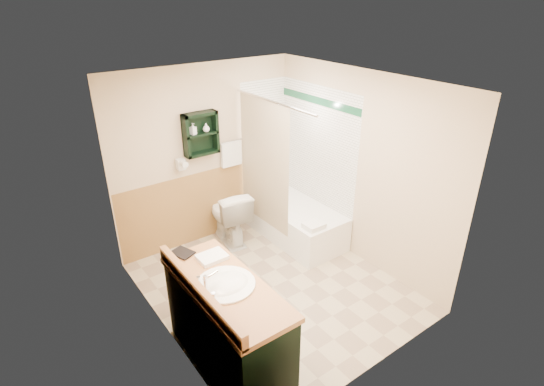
% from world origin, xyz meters
% --- Properties ---
extents(floor, '(3.00, 3.00, 0.00)m').
position_xyz_m(floor, '(0.00, 0.00, 0.00)').
color(floor, '#C4B48F').
rests_on(floor, ground).
extents(back_wall, '(2.60, 0.04, 2.40)m').
position_xyz_m(back_wall, '(0.00, 1.52, 1.20)').
color(back_wall, beige).
rests_on(back_wall, ground).
extents(left_wall, '(0.04, 3.00, 2.40)m').
position_xyz_m(left_wall, '(-1.32, 0.00, 1.20)').
color(left_wall, beige).
rests_on(left_wall, ground).
extents(right_wall, '(0.04, 3.00, 2.40)m').
position_xyz_m(right_wall, '(1.32, 0.00, 1.20)').
color(right_wall, beige).
rests_on(right_wall, ground).
extents(ceiling, '(2.60, 3.00, 0.04)m').
position_xyz_m(ceiling, '(0.00, 0.00, 2.42)').
color(ceiling, white).
rests_on(ceiling, back_wall).
extents(wainscot_left, '(2.98, 2.98, 1.00)m').
position_xyz_m(wainscot_left, '(-1.29, 0.00, 0.50)').
color(wainscot_left, tan).
rests_on(wainscot_left, left_wall).
extents(wainscot_back, '(2.58, 2.58, 1.00)m').
position_xyz_m(wainscot_back, '(0.00, 1.49, 0.50)').
color(wainscot_back, tan).
rests_on(wainscot_back, back_wall).
extents(mirror_frame, '(1.30, 1.30, 1.00)m').
position_xyz_m(mirror_frame, '(-1.27, -0.55, 1.50)').
color(mirror_frame, brown).
rests_on(mirror_frame, left_wall).
extents(mirror_glass, '(1.20, 1.20, 0.90)m').
position_xyz_m(mirror_glass, '(-1.27, -0.55, 1.50)').
color(mirror_glass, white).
rests_on(mirror_glass, left_wall).
extents(tile_right, '(1.50, 1.50, 2.10)m').
position_xyz_m(tile_right, '(1.28, 0.75, 1.05)').
color(tile_right, white).
rests_on(tile_right, right_wall).
extents(tile_back, '(0.95, 0.95, 2.10)m').
position_xyz_m(tile_back, '(1.03, 1.48, 1.05)').
color(tile_back, white).
rests_on(tile_back, back_wall).
extents(tile_accent, '(1.50, 1.50, 0.10)m').
position_xyz_m(tile_accent, '(1.27, 0.75, 1.90)').
color(tile_accent, '#154B2E').
rests_on(tile_accent, right_wall).
extents(wall_shelf, '(0.45, 0.15, 0.55)m').
position_xyz_m(wall_shelf, '(-0.10, 1.41, 1.55)').
color(wall_shelf, black).
rests_on(wall_shelf, back_wall).
extents(hair_dryer, '(0.10, 0.24, 0.18)m').
position_xyz_m(hair_dryer, '(-0.40, 1.43, 1.20)').
color(hair_dryer, silver).
rests_on(hair_dryer, back_wall).
extents(towel_bar, '(0.40, 0.06, 0.40)m').
position_xyz_m(towel_bar, '(0.35, 1.45, 1.35)').
color(towel_bar, white).
rests_on(towel_bar, back_wall).
extents(curtain_rod, '(0.03, 1.60, 0.03)m').
position_xyz_m(curtain_rod, '(0.53, 0.75, 2.00)').
color(curtain_rod, silver).
rests_on(curtain_rod, back_wall).
extents(shower_curtain, '(1.05, 1.05, 1.70)m').
position_xyz_m(shower_curtain, '(0.53, 0.92, 1.15)').
color(shower_curtain, '#C3B193').
rests_on(shower_curtain, curtain_rod).
extents(vanity, '(0.59, 1.43, 0.90)m').
position_xyz_m(vanity, '(-0.99, -0.66, 0.45)').
color(vanity, black).
rests_on(vanity, ground).
extents(bathtub, '(0.72, 1.50, 0.48)m').
position_xyz_m(bathtub, '(0.93, 0.75, 0.24)').
color(bathtub, white).
rests_on(bathtub, ground).
extents(toilet, '(0.55, 0.85, 0.77)m').
position_xyz_m(toilet, '(0.13, 1.21, 0.39)').
color(toilet, white).
rests_on(toilet, ground).
extents(counter_towel, '(0.26, 0.21, 0.04)m').
position_xyz_m(counter_towel, '(-0.89, -0.24, 0.92)').
color(counter_towel, white).
rests_on(counter_towel, vanity).
extents(vanity_book, '(0.16, 0.07, 0.21)m').
position_xyz_m(vanity_book, '(-1.16, -0.03, 1.01)').
color(vanity_book, black).
rests_on(vanity_book, vanity).
extents(tub_towel, '(0.25, 0.21, 0.07)m').
position_xyz_m(tub_towel, '(0.74, 0.14, 0.52)').
color(tub_towel, white).
rests_on(tub_towel, bathtub).
extents(soap_bottle_a, '(0.10, 0.15, 0.07)m').
position_xyz_m(soap_bottle_a, '(-0.20, 1.40, 1.60)').
color(soap_bottle_a, white).
rests_on(soap_bottle_a, wall_shelf).
extents(soap_bottle_b, '(0.11, 0.13, 0.09)m').
position_xyz_m(soap_bottle_b, '(-0.02, 1.40, 1.61)').
color(soap_bottle_b, white).
rests_on(soap_bottle_b, wall_shelf).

